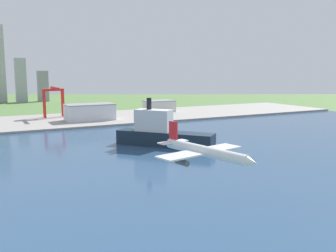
{
  "coord_description": "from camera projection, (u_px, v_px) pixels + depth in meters",
  "views": [
    {
      "loc": [
        -80.76,
        21.19,
        63.31
      ],
      "look_at": [
        11.81,
        195.46,
        33.74
      ],
      "focal_mm": 39.73,
      "sensor_mm": 36.0,
      "label": 1
    }
  ],
  "objects": [
    {
      "name": "port_crane_red",
      "position": [
        54.0,
        95.0,
        482.75
      ],
      "size": [
        26.07,
        44.69,
        40.01
      ],
      "color": "red",
      "rests_on": "industrial_pier"
    },
    {
      "name": "industrial_pier",
      "position": [
        47.0,
        121.0,
        456.12
      ],
      "size": [
        840.0,
        140.0,
        2.5
      ],
      "primitive_type": "cube",
      "color": "#99948F",
      "rests_on": "ground"
    },
    {
      "name": "water_bay",
      "position": [
        119.0,
        170.0,
        237.94
      ],
      "size": [
        840.0,
        360.0,
        0.15
      ],
      "primitive_type": "cube",
      "color": "#2D4C70",
      "rests_on": "ground"
    },
    {
      "name": "airplane_landing",
      "position": [
        204.0,
        151.0,
        118.5
      ],
      "size": [
        32.74,
        38.38,
        11.22
      ],
      "color": "silver"
    },
    {
      "name": "cargo_ship",
      "position": [
        161.0,
        133.0,
        313.12
      ],
      "size": [
        67.54,
        75.06,
        40.31
      ],
      "color": "#192838",
      "rests_on": "water_bay"
    },
    {
      "name": "warehouse_annex",
      "position": [
        159.0,
        106.0,
        549.62
      ],
      "size": [
        43.39,
        27.43,
        17.08
      ],
      "color": "silver",
      "rests_on": "industrial_pier"
    },
    {
      "name": "warehouse_main",
      "position": [
        90.0,
        112.0,
        458.42
      ],
      "size": [
        59.04,
        31.29,
        20.05
      ],
      "color": "silver",
      "rests_on": "industrial_pier"
    },
    {
      "name": "ground_plane",
      "position": [
        92.0,
        152.0,
        290.35
      ],
      "size": [
        2400.0,
        2400.0,
        0.0
      ],
      "primitive_type": "plane",
      "color": "#567A40"
    }
  ]
}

